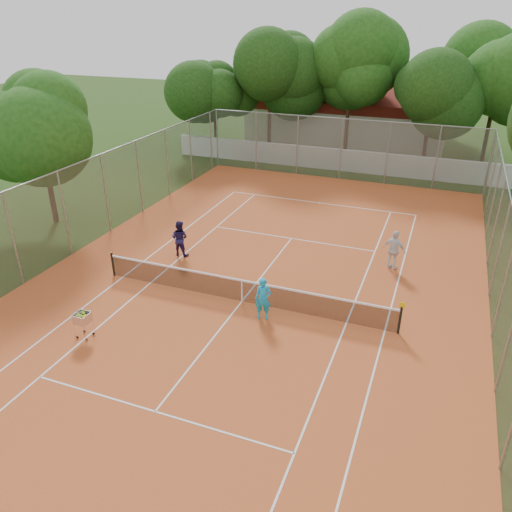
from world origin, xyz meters
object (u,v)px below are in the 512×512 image
(clubhouse, at_px, (349,113))
(ball_hopper, at_px, (83,324))
(player_near, at_px, (263,299))
(player_far_right, at_px, (394,250))
(player_far_left, at_px, (180,238))
(tennis_net, at_px, (242,290))

(clubhouse, relative_size, ball_hopper, 15.81)
(clubhouse, xyz_separation_m, player_near, (3.17, -29.80, -1.37))
(player_near, height_order, ball_hopper, player_near)
(player_far_right, bearing_deg, player_near, 74.15)
(player_near, bearing_deg, player_far_left, 130.42)
(player_near, relative_size, player_far_right, 0.91)
(player_near, bearing_deg, tennis_net, 129.62)
(tennis_net, xyz_separation_m, player_far_right, (5.07, 4.95, 0.40))
(player_far_left, bearing_deg, player_far_right, -167.77)
(tennis_net, relative_size, player_near, 7.33)
(tennis_net, relative_size, player_far_left, 7.07)
(player_near, height_order, player_far_right, player_far_right)
(player_far_left, height_order, ball_hopper, player_far_left)
(clubhouse, xyz_separation_m, player_far_left, (-2.24, -26.21, -1.34))
(tennis_net, height_order, player_far_right, player_far_right)
(tennis_net, xyz_separation_m, clubhouse, (-2.00, 29.00, 1.69))
(tennis_net, relative_size, player_far_right, 6.70)
(clubhouse, bearing_deg, player_near, -83.93)
(clubhouse, bearing_deg, tennis_net, -86.05)
(player_near, xyz_separation_m, ball_hopper, (-5.34, -3.35, -0.29))
(clubhouse, distance_m, player_near, 30.00)
(clubhouse, relative_size, player_far_left, 9.77)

